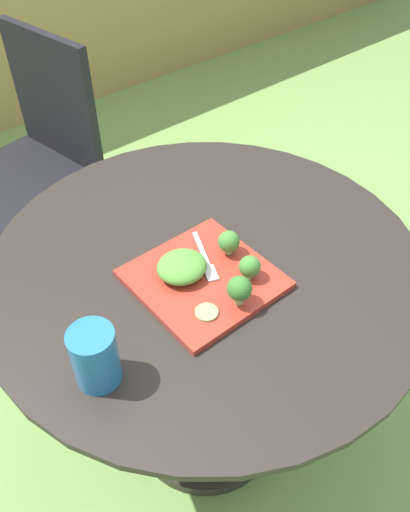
# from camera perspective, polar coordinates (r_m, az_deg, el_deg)

# --- Properties ---
(ground_plane) EXTENTS (12.00, 12.00, 0.00)m
(ground_plane) POSITION_cam_1_polar(r_m,az_deg,el_deg) (1.72, 0.10, -17.99)
(ground_plane) COLOR #70994C
(patio_table) EXTENTS (0.96, 0.96, 0.73)m
(patio_table) POSITION_cam_1_polar(r_m,az_deg,el_deg) (1.32, 0.13, -7.87)
(patio_table) COLOR #28231E
(patio_table) RESTS_ON ground_plane
(patio_chair) EXTENTS (0.51, 0.51, 0.90)m
(patio_chair) POSITION_cam_1_polar(r_m,az_deg,el_deg) (1.97, -17.93, 11.21)
(patio_chair) COLOR black
(patio_chair) RESTS_ON ground_plane
(salad_plate) EXTENTS (0.27, 0.27, 0.01)m
(salad_plate) POSITION_cam_1_polar(r_m,az_deg,el_deg) (1.08, -0.16, -2.51)
(salad_plate) COLOR #AD3323
(salad_plate) RESTS_ON patio_table
(drinking_glass) EXTENTS (0.08, 0.08, 0.12)m
(drinking_glass) POSITION_cam_1_polar(r_m,az_deg,el_deg) (0.92, -11.89, -10.96)
(drinking_glass) COLOR #236BA8
(drinking_glass) RESTS_ON patio_table
(fork) EXTENTS (0.08, 0.15, 0.00)m
(fork) POSITION_cam_1_polar(r_m,az_deg,el_deg) (1.11, 0.04, -0.51)
(fork) COLOR silver
(fork) RESTS_ON salad_plate
(lettuce_mound) EXTENTS (0.11, 0.10, 0.04)m
(lettuce_mound) POSITION_cam_1_polar(r_m,az_deg,el_deg) (1.07, -2.54, -1.18)
(lettuce_mound) COLOR #519338
(lettuce_mound) RESTS_ON salad_plate
(broccoli_floret_0) EXTENTS (0.05, 0.05, 0.05)m
(broccoli_floret_0) POSITION_cam_1_polar(r_m,az_deg,el_deg) (1.06, 4.92, -1.17)
(broccoli_floret_0) COLOR #99B770
(broccoli_floret_0) RESTS_ON salad_plate
(broccoli_floret_1) EXTENTS (0.05, 0.05, 0.07)m
(broccoli_floret_1) POSITION_cam_1_polar(r_m,az_deg,el_deg) (1.00, 3.79, -3.61)
(broccoli_floret_1) COLOR #99B770
(broccoli_floret_1) RESTS_ON salad_plate
(broccoli_floret_2) EXTENTS (0.05, 0.05, 0.06)m
(broccoli_floret_2) POSITION_cam_1_polar(r_m,az_deg,el_deg) (1.11, 2.63, 1.57)
(broccoli_floret_2) COLOR #99B770
(broccoli_floret_2) RESTS_ON salad_plate
(cucumber_slice_0) EXTENTS (0.05, 0.05, 0.01)m
(cucumber_slice_0) POSITION_cam_1_polar(r_m,az_deg,el_deg) (1.01, 0.18, -6.17)
(cucumber_slice_0) COLOR #8EB766
(cucumber_slice_0) RESTS_ON salad_plate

